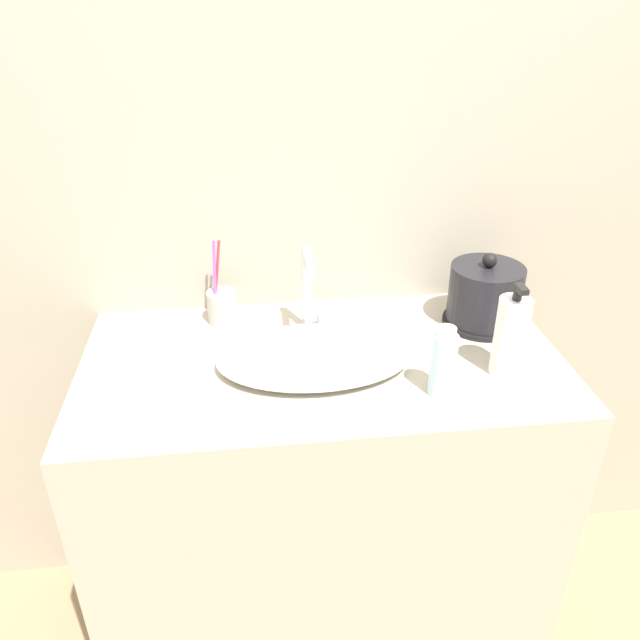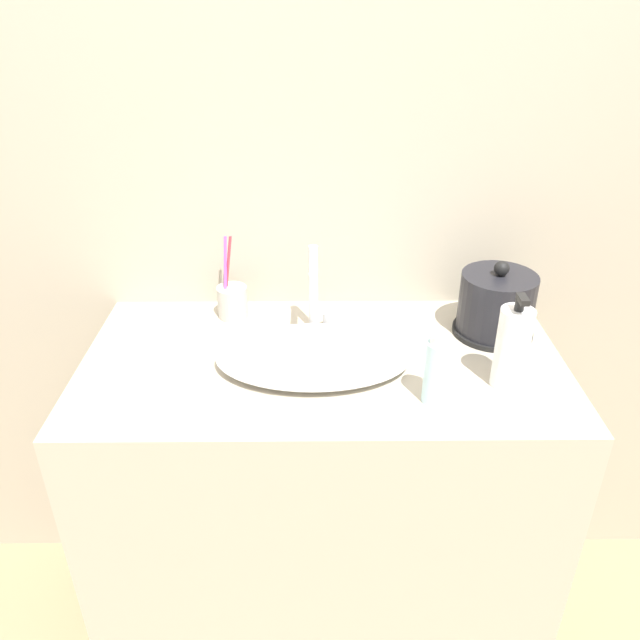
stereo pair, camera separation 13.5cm
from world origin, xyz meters
The scene contains 8 objects.
wall_back centered at (0.00, 0.58, 1.30)m, with size 6.00×0.04×2.60m.
vanity_counter centered at (0.00, 0.28, 0.45)m, with size 1.08×0.56×0.90m.
sink_basin centered at (-0.02, 0.26, 0.93)m, with size 0.43×0.27×0.05m.
faucet centered at (-0.02, 0.41, 1.02)m, with size 0.06×0.14×0.21m.
electric_kettle centered at (0.41, 0.40, 0.97)m, with size 0.19×0.19×0.19m.
toothbrush_cup centered at (-0.22, 0.48, 0.95)m, with size 0.07×0.07×0.21m.
lotion_bottle centered at (0.38, 0.18, 0.99)m, with size 0.07×0.07×0.21m.
shampoo_bottle centered at (0.22, 0.12, 0.98)m, with size 0.05×0.05×0.15m.
Camera 2 is at (-0.02, -0.90, 1.66)m, focal length 35.00 mm.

